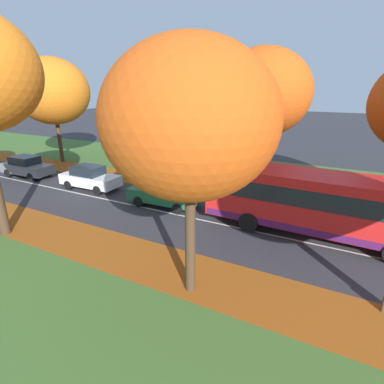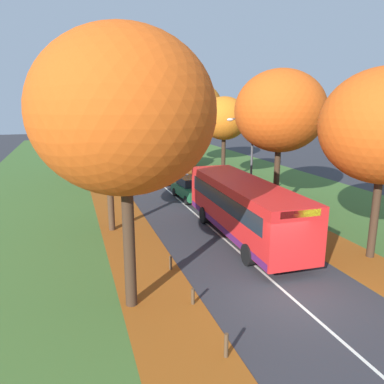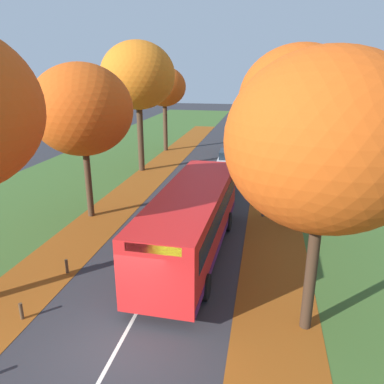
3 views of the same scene
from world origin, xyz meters
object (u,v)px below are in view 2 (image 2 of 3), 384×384
(tree_left_far, at_px, (83,111))
(bollard_second, at_px, (193,297))
(bollard_nearest, at_px, (226,345))
(tree_left_mid, at_px, (87,97))
(tree_right_mid, at_px, (224,119))
(bollard_third, at_px, (171,263))
(car_white_following, at_px, (172,173))
(car_green_lead, at_px, (190,188))
(car_grey_third_in_line, at_px, (155,162))
(tree_right_far, at_px, (193,108))
(streetlamp_right, at_px, (247,152))
(tree_left_near, at_px, (107,124))
(bus, at_px, (244,206))
(tree_left_nearest, at_px, (124,112))
(tree_right_near, at_px, (280,111))

(tree_left_far, relative_size, bollard_second, 13.52)
(bollard_nearest, bearing_deg, tree_left_mid, 95.73)
(tree_right_mid, bearing_deg, bollard_third, -119.55)
(tree_left_far, distance_m, car_white_following, 10.95)
(car_green_lead, bearing_deg, tree_right_mid, 47.50)
(bollard_third, distance_m, car_grey_third_in_line, 24.25)
(tree_right_far, height_order, streetlamp_right, tree_right_far)
(streetlamp_right, distance_m, car_white_following, 10.24)
(car_green_lead, bearing_deg, tree_left_near, -140.94)
(tree_left_near, bearing_deg, car_white_following, 59.96)
(tree_left_mid, distance_m, streetlamp_right, 12.98)
(tree_right_far, distance_m, bollard_third, 27.91)
(bollard_second, bearing_deg, tree_left_near, 101.53)
(tree_left_far, relative_size, bollard_nearest, 10.87)
(tree_right_far, bearing_deg, bollard_second, -108.32)
(bollard_nearest, distance_m, car_green_lead, 17.44)
(bollard_third, bearing_deg, tree_left_near, 106.84)
(bus, bearing_deg, bollard_second, -129.68)
(streetlamp_right, height_order, car_green_lead, streetlamp_right)
(tree_left_near, xyz_separation_m, bollard_second, (1.81, -8.88, -5.49))
(bollard_nearest, bearing_deg, tree_right_mid, 67.50)
(tree_left_nearest, height_order, bollard_third, tree_left_nearest)
(tree_left_far, bearing_deg, bollard_second, -85.08)
(tree_left_mid, relative_size, tree_right_mid, 1.32)
(car_green_lead, bearing_deg, tree_left_mid, 143.33)
(tree_left_near, relative_size, tree_right_mid, 1.10)
(bollard_second, bearing_deg, car_grey_third_in_line, 80.18)
(tree_right_near, distance_m, car_white_following, 12.57)
(bollard_third, bearing_deg, bus, 29.18)
(tree_right_near, relative_size, tree_right_mid, 1.21)
(tree_right_mid, xyz_separation_m, bollard_nearest, (-9.12, -22.02, -5.16))
(tree_right_near, distance_m, bollard_nearest, 16.55)
(tree_left_near, height_order, tree_right_far, tree_right_far)
(tree_left_near, xyz_separation_m, tree_right_near, (10.71, 0.77, 0.58))
(tree_right_near, relative_size, bollard_third, 14.81)
(tree_right_far, height_order, bollard_second, tree_right_far)
(streetlamp_right, bearing_deg, tree_left_nearest, -132.95)
(bollard_nearest, xyz_separation_m, car_green_lead, (4.40, 16.87, 0.44))
(tree_left_far, bearing_deg, bus, -72.00)
(tree_left_far, distance_m, bollard_nearest, 30.26)
(bollard_third, height_order, bus, bus)
(car_white_following, bearing_deg, bollard_second, -103.10)
(tree_left_mid, height_order, bollard_second, tree_left_mid)
(tree_left_near, height_order, tree_left_mid, tree_left_mid)
(car_green_lead, height_order, car_white_following, same)
(car_green_lead, bearing_deg, car_white_following, 87.41)
(bollard_nearest, xyz_separation_m, bollard_second, (0.00, 2.95, -0.07))
(tree_left_mid, relative_size, bus, 0.94)
(tree_right_far, bearing_deg, bollard_third, -110.30)
(bollard_nearest, height_order, bus, bus)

